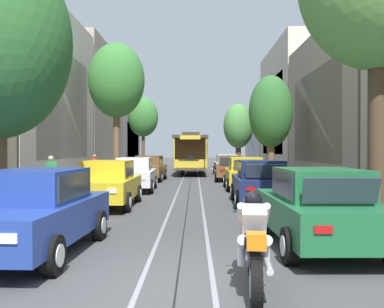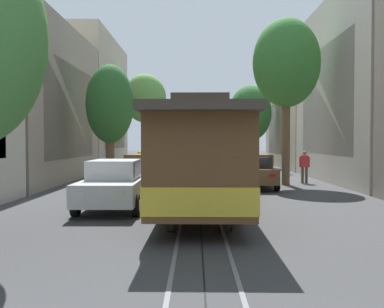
# 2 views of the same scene
# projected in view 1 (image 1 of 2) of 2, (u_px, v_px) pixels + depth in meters

# --- Properties ---
(ground_plane) EXTENTS (160.00, 160.00, 0.00)m
(ground_plane) POSITION_uv_depth(u_px,v_px,m) (191.00, 181.00, 27.10)
(ground_plane) COLOR #424244
(trolley_track_rails) EXTENTS (1.14, 60.11, 0.01)m
(trolley_track_rails) POSITION_uv_depth(u_px,v_px,m) (191.00, 177.00, 30.31)
(trolley_track_rails) COLOR gray
(trolley_track_rails) RESTS_ON ground
(building_facade_left) EXTENTS (5.47, 51.81, 10.59)m
(building_facade_left) POSITION_uv_depth(u_px,v_px,m) (60.00, 114.00, 30.79)
(building_facade_left) COLOR #BCAD93
(building_facade_left) RESTS_ON ground
(building_facade_right) EXTENTS (5.64, 51.81, 10.64)m
(building_facade_right) POSITION_uv_depth(u_px,v_px,m) (338.00, 107.00, 27.38)
(building_facade_right) COLOR #BCAD93
(building_facade_right) RESTS_ON ground
(parked_car_blue_near_left) EXTENTS (2.13, 4.42, 1.58)m
(parked_car_blue_near_left) POSITION_uv_depth(u_px,v_px,m) (34.00, 211.00, 8.08)
(parked_car_blue_near_left) COLOR #233D93
(parked_car_blue_near_left) RESTS_ON ground
(parked_car_yellow_second_left) EXTENTS (2.01, 4.36, 1.58)m
(parked_car_yellow_second_left) POSITION_uv_depth(u_px,v_px,m) (108.00, 183.00, 14.81)
(parked_car_yellow_second_left) COLOR gold
(parked_car_yellow_second_left) RESTS_ON ground
(parked_car_white_mid_left) EXTENTS (2.09, 4.40, 1.58)m
(parked_car_white_mid_left) POSITION_uv_depth(u_px,v_px,m) (134.00, 174.00, 20.44)
(parked_car_white_mid_left) COLOR silver
(parked_car_white_mid_left) RESTS_ON ground
(parked_car_brown_fourth_left) EXTENTS (2.12, 4.41, 1.58)m
(parked_car_brown_fourth_left) POSITION_uv_depth(u_px,v_px,m) (149.00, 168.00, 27.17)
(parked_car_brown_fourth_left) COLOR brown
(parked_car_brown_fourth_left) RESTS_ON ground
(parked_car_green_near_right) EXTENTS (2.04, 4.38, 1.58)m
(parked_car_green_near_right) POSITION_uv_depth(u_px,v_px,m) (318.00, 207.00, 8.63)
(parked_car_green_near_right) COLOR #1E6038
(parked_car_green_near_right) RESTS_ON ground
(parked_car_navy_second_right) EXTENTS (2.09, 4.40, 1.58)m
(parked_car_navy_second_right) POSITION_uv_depth(u_px,v_px,m) (261.00, 182.00, 15.41)
(parked_car_navy_second_right) COLOR #19234C
(parked_car_navy_second_right) RESTS_ON ground
(parked_car_yellow_mid_right) EXTENTS (2.05, 4.38, 1.58)m
(parked_car_yellow_mid_right) POSITION_uv_depth(u_px,v_px,m) (245.00, 173.00, 21.35)
(parked_car_yellow_mid_right) COLOR gold
(parked_car_yellow_mid_right) RESTS_ON ground
(parked_car_brown_fourth_right) EXTENTS (2.14, 4.42, 1.58)m
(parked_car_brown_fourth_right) POSITION_uv_depth(u_px,v_px,m) (230.00, 168.00, 27.39)
(parked_car_brown_fourth_right) COLOR brown
(parked_car_brown_fourth_right) RESTS_ON ground
(parked_car_white_fifth_right) EXTENTS (2.01, 4.36, 1.58)m
(parked_car_white_fifth_right) POSITION_uv_depth(u_px,v_px,m) (227.00, 165.00, 33.60)
(parked_car_white_fifth_right) COLOR silver
(parked_car_white_fifth_right) RESTS_ON ground
(street_tree_kerb_left_second) EXTENTS (3.34, 3.00, 8.30)m
(street_tree_kerb_left_second) POSITION_uv_depth(u_px,v_px,m) (116.00, 81.00, 25.66)
(street_tree_kerb_left_second) COLOR brown
(street_tree_kerb_left_second) RESTS_ON ground
(street_tree_kerb_left_mid) EXTENTS (2.83, 2.28, 6.84)m
(street_tree_kerb_left_mid) POSITION_uv_depth(u_px,v_px,m) (143.00, 118.00, 40.47)
(street_tree_kerb_left_mid) COLOR brown
(street_tree_kerb_left_mid) RESTS_ON ground
(street_tree_kerb_right_second) EXTENTS (2.50, 2.35, 6.20)m
(street_tree_kerb_right_second) POSITION_uv_depth(u_px,v_px,m) (271.00, 113.00, 24.63)
(street_tree_kerb_right_second) COLOR brown
(street_tree_kerb_right_second) RESTS_ON ground
(street_tree_kerb_right_mid) EXTENTS (2.73, 2.68, 6.18)m
(street_tree_kerb_right_mid) POSITION_uv_depth(u_px,v_px,m) (238.00, 127.00, 39.54)
(street_tree_kerb_right_mid) COLOR brown
(street_tree_kerb_right_mid) RESTS_ON ground
(cable_car_trolley) EXTENTS (2.67, 9.15, 3.28)m
(cable_car_trolley) POSITION_uv_depth(u_px,v_px,m) (191.00, 153.00, 34.99)
(cable_car_trolley) COLOR brown
(cable_car_trolley) RESTS_ON ground
(motorcycle_with_rider) EXTENTS (0.59, 1.99, 1.37)m
(motorcycle_with_rider) POSITION_uv_depth(u_px,v_px,m) (254.00, 244.00, 6.00)
(motorcycle_with_rider) COLOR black
(motorcycle_with_rider) RESTS_ON ground
(pedestrian_on_left_pavement) EXTENTS (0.55, 0.36, 1.70)m
(pedestrian_on_left_pavement) POSITION_uv_depth(u_px,v_px,m) (51.00, 173.00, 18.46)
(pedestrian_on_left_pavement) COLOR #4C4233
(pedestrian_on_left_pavement) RESTS_ON ground
(pedestrian_on_right_pavement) EXTENTS (0.55, 0.23, 1.69)m
(pedestrian_on_right_pavement) POSITION_uv_depth(u_px,v_px,m) (95.00, 167.00, 24.94)
(pedestrian_on_right_pavement) COLOR #4C4233
(pedestrian_on_right_pavement) RESTS_ON ground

